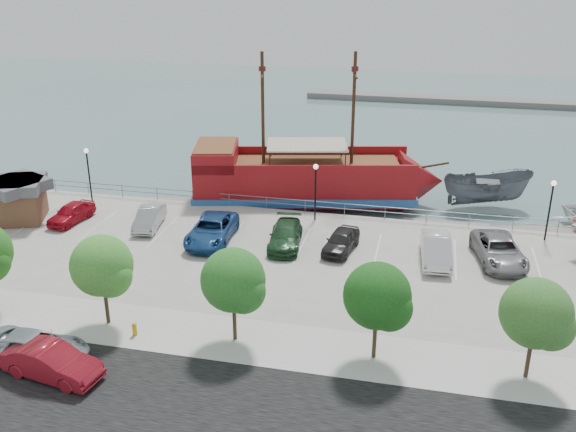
# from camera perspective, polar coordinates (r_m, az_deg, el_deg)

# --- Properties ---
(ground) EXTENTS (160.00, 160.00, 0.00)m
(ground) POSITION_cam_1_polar(r_m,az_deg,el_deg) (41.83, 0.73, -4.93)
(ground) COLOR slate
(street) EXTENTS (100.00, 8.00, 0.04)m
(street) POSITION_cam_1_polar(r_m,az_deg,el_deg) (28.34, -6.47, -17.54)
(street) COLOR black
(street) RESTS_ON land_slab
(sidewalk) EXTENTS (100.00, 4.00, 0.05)m
(sidewalk) POSITION_cam_1_polar(r_m,az_deg,el_deg) (32.92, -3.03, -11.09)
(sidewalk) COLOR beige
(sidewalk) RESTS_ON land_slab
(seawall_railing) EXTENTS (50.00, 0.06, 1.00)m
(seawall_railing) POSITION_cam_1_polar(r_m,az_deg,el_deg) (48.20, 2.70, 0.81)
(seawall_railing) COLOR slate
(seawall_railing) RESTS_ON land_slab
(far_shore) EXTENTS (40.00, 3.00, 0.80)m
(far_shore) POSITION_cam_1_polar(r_m,az_deg,el_deg) (93.33, 14.21, 9.96)
(far_shore) COLOR slate
(far_shore) RESTS_ON ground
(pirate_ship) EXTENTS (20.85, 9.86, 12.91)m
(pirate_ship) POSITION_cam_1_polar(r_m,az_deg,el_deg) (52.16, 3.05, 3.23)
(pirate_ship) COLOR maroon
(pirate_ship) RESTS_ON ground
(patrol_boat) EXTENTS (7.74, 4.65, 2.81)m
(patrol_boat) POSITION_cam_1_polar(r_m,az_deg,el_deg) (54.14, 17.26, 2.10)
(patrol_boat) COLOR #545962
(patrol_boat) RESTS_ON ground
(dock_west) EXTENTS (6.71, 2.75, 0.37)m
(dock_west) POSITION_cam_1_polar(r_m,az_deg,el_deg) (53.49, -10.66, 1.11)
(dock_west) COLOR gray
(dock_west) RESTS_ON ground
(dock_mid) EXTENTS (6.39, 1.96, 0.36)m
(dock_mid) POSITION_cam_1_polar(r_m,az_deg,el_deg) (49.40, 13.87, -0.98)
(dock_mid) COLOR gray
(dock_mid) RESTS_ON ground
(dock_east) EXTENTS (8.13, 3.96, 0.45)m
(dock_east) POSITION_cam_1_polar(r_m,az_deg,el_deg) (50.00, 21.16, -1.54)
(dock_east) COLOR gray
(dock_east) RESTS_ON ground
(shed) EXTENTS (4.85, 4.85, 3.11)m
(shed) POSITION_cam_1_polar(r_m,az_deg,el_deg) (50.54, -22.90, 1.42)
(shed) COLOR brown
(shed) RESTS_ON land_slab
(street_van) EXTENTS (5.28, 2.49, 1.46)m
(street_van) POSITION_cam_1_polar(r_m,az_deg,el_deg) (33.39, -21.66, -10.86)
(street_van) COLOR #939DA3
(street_van) RESTS_ON street
(street_sedan) EXTENTS (4.98, 2.41, 1.57)m
(street_sedan) POSITION_cam_1_polar(r_m,az_deg,el_deg) (31.96, -20.25, -12.10)
(street_sedan) COLOR maroon
(street_sedan) RESTS_ON street
(fire_hydrant) EXTENTS (0.25, 0.25, 0.73)m
(fire_hydrant) POSITION_cam_1_polar(r_m,az_deg,el_deg) (34.08, -13.48, -9.73)
(fire_hydrant) COLOR #C8940C
(fire_hydrant) RESTS_ON sidewalk
(lamp_post_left) EXTENTS (0.36, 0.36, 4.28)m
(lamp_post_left) POSITION_cam_1_polar(r_m,az_deg,el_deg) (52.31, -17.36, 4.34)
(lamp_post_left) COLOR black
(lamp_post_left) RESTS_ON land_slab
(lamp_post_mid) EXTENTS (0.36, 0.36, 4.28)m
(lamp_post_mid) POSITION_cam_1_polar(r_m,az_deg,el_deg) (46.17, 2.46, 3.03)
(lamp_post_mid) COLOR black
(lamp_post_mid) RESTS_ON land_slab
(lamp_post_right) EXTENTS (0.36, 0.36, 4.28)m
(lamp_post_right) POSITION_cam_1_polar(r_m,az_deg,el_deg) (46.23, 22.35, 1.35)
(lamp_post_right) COLOR black
(lamp_post_right) RESTS_ON land_slab
(tree_c) EXTENTS (3.30, 3.20, 5.00)m
(tree_c) POSITION_cam_1_polar(r_m,az_deg,el_deg) (34.01, -16.05, -4.48)
(tree_c) COLOR #473321
(tree_c) RESTS_ON sidewalk
(tree_d) EXTENTS (3.30, 3.20, 5.00)m
(tree_d) POSITION_cam_1_polar(r_m,az_deg,el_deg) (31.41, -4.69, -5.93)
(tree_d) COLOR #473321
(tree_d) RESTS_ON sidewalk
(tree_e) EXTENTS (3.30, 3.20, 5.00)m
(tree_e) POSITION_cam_1_polar(r_m,az_deg,el_deg) (30.24, 8.18, -7.29)
(tree_e) COLOR #473321
(tree_e) RESTS_ON sidewalk
(tree_f) EXTENTS (3.30, 3.20, 5.00)m
(tree_f) POSITION_cam_1_polar(r_m,az_deg,el_deg) (30.66, 21.44, -8.30)
(tree_f) COLOR #473321
(tree_f) RESTS_ON sidewalk
(parked_car_a) EXTENTS (2.21, 4.32, 1.41)m
(parked_car_a) POSITION_cam_1_polar(r_m,az_deg,el_deg) (49.18, -18.71, 0.28)
(parked_car_a) COLOR #AB0E1D
(parked_car_a) RESTS_ON land_slab
(parked_car_b) EXTENTS (2.18, 4.50, 1.42)m
(parked_car_b) POSITION_cam_1_polar(r_m,az_deg,el_deg) (46.73, -12.23, -0.15)
(parked_car_b) COLOR #A2A2A2
(parked_car_b) RESTS_ON land_slab
(parked_car_c) EXTENTS (3.03, 5.98, 1.62)m
(parked_car_c) POSITION_cam_1_polar(r_m,az_deg,el_deg) (43.71, -6.79, -1.24)
(parked_car_c) COLOR navy
(parked_car_c) RESTS_ON land_slab
(parked_car_d) EXTENTS (2.63, 5.24, 1.46)m
(parked_car_d) POSITION_cam_1_polar(r_m,az_deg,el_deg) (42.72, -0.23, -1.76)
(parked_car_d) COLOR #1E4525
(parked_car_d) RESTS_ON land_slab
(parked_car_e) EXTENTS (2.35, 4.40, 1.42)m
(parked_car_e) POSITION_cam_1_polar(r_m,az_deg,el_deg) (42.16, 4.74, -2.20)
(parked_car_e) COLOR black
(parked_car_e) RESTS_ON land_slab
(parked_car_f) EXTENTS (2.13, 5.15, 1.66)m
(parked_car_f) POSITION_cam_1_polar(r_m,az_deg,el_deg) (41.62, 13.03, -2.89)
(parked_car_f) COLOR silver
(parked_car_f) RESTS_ON land_slab
(parked_car_g) EXTENTS (3.65, 6.11, 1.59)m
(parked_car_g) POSITION_cam_1_polar(r_m,az_deg,el_deg) (42.63, 18.25, -2.91)
(parked_car_g) COLOR gray
(parked_car_g) RESTS_ON land_slab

